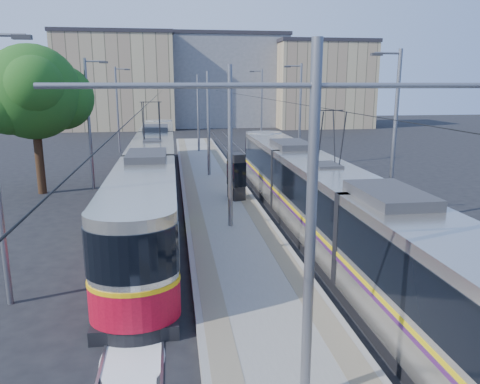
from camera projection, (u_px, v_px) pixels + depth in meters
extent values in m
plane|color=black|center=(265.00, 318.00, 13.35)|extent=(160.00, 160.00, 0.00)
cube|color=gray|center=(213.00, 186.00, 29.69)|extent=(4.00, 50.00, 0.30)
cube|color=gray|center=(190.00, 184.00, 29.46)|extent=(0.70, 50.00, 0.01)
cube|color=gray|center=(236.00, 183.00, 29.86)|extent=(0.70, 50.00, 0.01)
cube|color=gray|center=(144.00, 190.00, 29.12)|extent=(0.07, 70.00, 0.03)
cube|color=gray|center=(167.00, 190.00, 29.32)|extent=(0.07, 70.00, 0.03)
cube|color=gray|center=(258.00, 187.00, 30.13)|extent=(0.07, 70.00, 0.03)
cube|color=gray|center=(279.00, 186.00, 30.33)|extent=(0.07, 70.00, 0.03)
cube|color=black|center=(155.00, 194.00, 27.37)|extent=(2.30, 31.99, 0.40)
cube|color=beige|center=(153.00, 166.00, 26.99)|extent=(2.40, 30.39, 2.90)
cube|color=black|center=(153.00, 158.00, 26.88)|extent=(2.43, 30.39, 1.30)
cube|color=#D5A00B|center=(154.00, 173.00, 27.08)|extent=(2.43, 30.39, 0.12)
cube|color=#A90920|center=(154.00, 181.00, 27.20)|extent=(2.42, 30.39, 1.10)
cube|color=#2D2D30|center=(152.00, 139.00, 26.63)|extent=(1.68, 3.00, 0.30)
cube|color=black|center=(323.00, 240.00, 19.41)|extent=(2.30, 27.59, 0.40)
cube|color=beige|center=(325.00, 201.00, 19.04)|extent=(2.40, 25.99, 2.90)
cube|color=black|center=(325.00, 189.00, 18.92)|extent=(2.43, 25.99, 1.30)
cube|color=#D9B70B|center=(324.00, 211.00, 19.13)|extent=(2.43, 25.99, 0.12)
cube|color=#42164F|center=(324.00, 214.00, 19.16)|extent=(2.43, 25.99, 0.10)
cube|color=#2D2D30|center=(326.00, 162.00, 18.67)|extent=(1.68, 3.00, 0.30)
cylinder|color=slate|center=(310.00, 235.00, 8.63)|extent=(0.20, 0.20, 7.00)
cylinder|color=slate|center=(316.00, 86.00, 8.01)|extent=(9.20, 0.10, 0.10)
cylinder|color=slate|center=(230.00, 148.00, 20.19)|extent=(0.20, 0.20, 7.00)
cylinder|color=slate|center=(230.00, 84.00, 19.58)|extent=(9.20, 0.10, 0.10)
cylinder|color=slate|center=(208.00, 124.00, 31.75)|extent=(0.20, 0.20, 7.00)
cylinder|color=slate|center=(208.00, 84.00, 31.14)|extent=(9.20, 0.10, 0.10)
cylinder|color=slate|center=(198.00, 113.00, 43.32)|extent=(0.20, 0.20, 7.00)
cylinder|color=slate|center=(198.00, 83.00, 42.70)|extent=(9.20, 0.10, 0.10)
cylinder|color=black|center=(152.00, 100.00, 27.96)|extent=(0.02, 70.00, 0.02)
cylinder|color=black|center=(270.00, 99.00, 28.97)|extent=(0.02, 70.00, 0.02)
cube|color=#2D2D30|center=(22.00, 37.00, 12.61)|extent=(0.50, 0.22, 0.12)
cylinder|color=slate|center=(89.00, 125.00, 28.73)|extent=(0.18, 0.18, 8.00)
cube|color=#2D2D30|center=(104.00, 62.00, 28.03)|extent=(0.50, 0.22, 0.12)
cylinder|color=slate|center=(118.00, 110.00, 44.15)|extent=(0.18, 0.18, 8.00)
cube|color=#2D2D30|center=(127.00, 70.00, 43.45)|extent=(0.50, 0.22, 0.12)
cylinder|color=slate|center=(394.00, 140.00, 21.20)|extent=(0.18, 0.18, 8.00)
cube|color=#2D2D30|center=(377.00, 54.00, 20.19)|extent=(0.50, 0.22, 0.12)
cylinder|color=slate|center=(300.00, 116.00, 36.61)|extent=(0.18, 0.18, 8.00)
cube|color=#2D2D30|center=(287.00, 67.00, 35.61)|extent=(0.50, 0.22, 0.12)
cylinder|color=slate|center=(261.00, 106.00, 52.03)|extent=(0.18, 0.18, 8.00)
cube|color=#2D2D30|center=(252.00, 72.00, 51.02)|extent=(0.50, 0.22, 0.12)
cube|color=black|center=(236.00, 176.00, 25.52)|extent=(0.90, 1.22, 2.53)
cube|color=black|center=(236.00, 173.00, 25.48)|extent=(0.95, 1.28, 1.32)
cylinder|color=#382314|center=(40.00, 164.00, 28.00)|extent=(0.50, 0.50, 3.63)
sphere|color=#164D16|center=(33.00, 92.00, 27.05)|extent=(5.45, 5.45, 5.45)
sphere|color=#164D16|center=(61.00, 98.00, 28.19)|extent=(3.86, 3.86, 3.86)
cube|color=tan|center=(118.00, 83.00, 68.28)|extent=(16.00, 12.00, 13.05)
cube|color=#262328|center=(116.00, 34.00, 66.73)|extent=(16.32, 12.24, 0.50)
cube|color=gray|center=(224.00, 82.00, 74.34)|extent=(18.00, 14.00, 13.30)
cube|color=#262328|center=(224.00, 37.00, 72.77)|extent=(18.36, 14.28, 0.50)
cube|color=tan|center=(320.00, 86.00, 70.65)|extent=(14.00, 10.00, 12.14)
cube|color=#262328|center=(322.00, 42.00, 69.22)|extent=(14.28, 10.20, 0.50)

